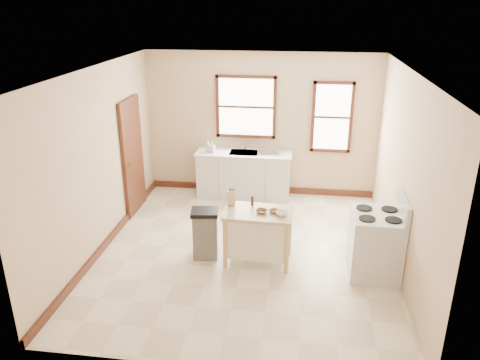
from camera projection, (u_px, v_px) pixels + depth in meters
name	position (u px, v px, depth m)	size (l,w,h in m)	color
floor	(245.00, 252.00, 7.33)	(5.00, 5.00, 0.00)	beige
ceiling	(246.00, 71.00, 6.31)	(5.00, 5.00, 0.00)	white
wall_back	(261.00, 125.00, 9.13)	(4.50, 0.04, 2.80)	#D5AE8C
wall_left	(99.00, 161.00, 7.10)	(0.04, 5.00, 2.80)	#D5AE8C
wall_right	(405.00, 175.00, 6.54)	(0.04, 5.00, 2.80)	#D5AE8C
window_main	(246.00, 107.00, 9.02)	(1.17, 0.06, 1.22)	#401711
window_side	(332.00, 117.00, 8.87)	(0.77, 0.06, 1.37)	#401711
door_left	(133.00, 156.00, 8.42)	(0.06, 0.90, 2.10)	#401711
baseboard_back	(260.00, 189.00, 9.59)	(4.50, 0.04, 0.12)	#401711
baseboard_left	(109.00, 239.00, 7.58)	(0.04, 5.00, 0.12)	#401711
sink_counter	(244.00, 175.00, 9.23)	(1.86, 0.62, 0.92)	beige
faucet	(245.00, 144.00, 9.19)	(0.03, 0.03, 0.22)	silver
soap_bottle_a	(208.00, 146.00, 9.08)	(0.08, 0.08, 0.22)	#B2B2B2
soap_bottle_b	(212.00, 147.00, 9.04)	(0.09, 0.09, 0.20)	#B2B2B2
dish_rack	(269.00, 151.00, 8.98)	(0.42, 0.32, 0.11)	silver
kitchen_island	(258.00, 236.00, 6.95)	(1.00, 0.64, 0.82)	#E0BC84
knife_block	(231.00, 199.00, 6.98)	(0.10, 0.10, 0.20)	tan
pepper_grinder	(252.00, 200.00, 6.98)	(0.04, 0.04, 0.15)	#3E2210
bowl_a	(262.00, 211.00, 6.75)	(0.17, 0.17, 0.04)	brown
bowl_b	(274.00, 211.00, 6.76)	(0.15, 0.15, 0.04)	brown
bowl_c	(282.00, 213.00, 6.67)	(0.18, 0.18, 0.06)	white
trash_bin	(205.00, 234.00, 7.07)	(0.40, 0.34, 0.78)	slate
gas_stove	(376.00, 236.00, 6.56)	(0.75, 0.76, 1.20)	silver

